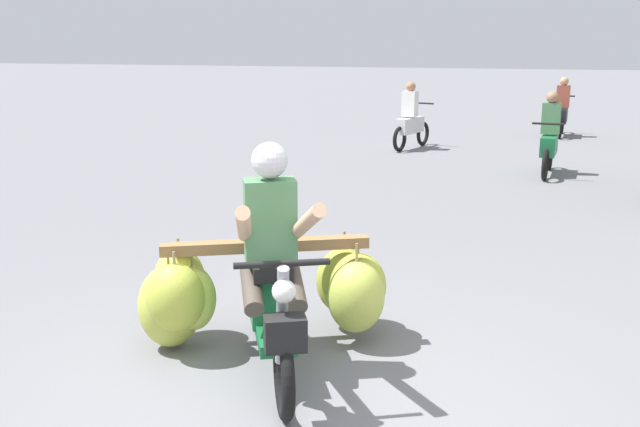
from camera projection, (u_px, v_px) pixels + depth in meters
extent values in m
plane|color=slate|center=(304.00, 425.00, 4.32)|extent=(120.00, 120.00, 0.00)
torus|color=black|center=(284.00, 374.00, 4.36)|extent=(0.33, 0.53, 0.56)
torus|color=black|center=(265.00, 304.00, 5.51)|extent=(0.33, 0.53, 0.56)
cube|color=#196638|center=(275.00, 335.00, 4.83)|extent=(0.47, 0.61, 0.08)
cube|color=#196638|center=(269.00, 290.00, 5.17)|extent=(0.55, 0.70, 0.36)
cube|color=black|center=(269.00, 263.00, 5.04)|extent=(0.51, 0.65, 0.10)
cylinder|color=gray|center=(282.00, 317.00, 4.34)|extent=(0.19, 0.28, 0.69)
cylinder|color=black|center=(282.00, 264.00, 4.22)|extent=(0.51, 0.30, 0.04)
sphere|color=silver|center=(284.00, 291.00, 4.18)|extent=(0.14, 0.14, 0.14)
cube|color=black|center=(285.00, 333.00, 4.19)|extent=(0.29, 0.25, 0.20)
cube|color=#196638|center=(283.00, 327.00, 4.29)|extent=(0.22, 0.29, 0.04)
cube|color=olive|center=(266.00, 246.00, 5.25)|extent=(1.37, 0.79, 0.08)
cube|color=olive|center=(264.00, 243.00, 5.43)|extent=(1.23, 0.70, 0.06)
ellipsoid|color=#B0BA3F|center=(176.00, 298.00, 5.15)|extent=(0.50, 0.47, 0.49)
cylinder|color=#998459|center=(174.00, 260.00, 5.08)|extent=(0.02, 0.02, 0.12)
ellipsoid|color=#AFB93E|center=(344.00, 280.00, 5.71)|extent=(0.59, 0.59, 0.53)
cylinder|color=#998459|center=(344.00, 241.00, 5.64)|extent=(0.02, 0.02, 0.16)
ellipsoid|color=#C0CA4F|center=(356.00, 297.00, 5.37)|extent=(0.56, 0.54, 0.54)
cylinder|color=#998459|center=(357.00, 255.00, 5.30)|extent=(0.02, 0.02, 0.17)
ellipsoid|color=#B2BC42|center=(358.00, 286.00, 5.55)|extent=(0.58, 0.56, 0.52)
cylinder|color=#998459|center=(358.00, 247.00, 5.48)|extent=(0.02, 0.02, 0.16)
ellipsoid|color=#BDC74D|center=(180.00, 282.00, 5.50)|extent=(0.48, 0.46, 0.53)
cylinder|color=#998459|center=(178.00, 245.00, 5.43)|extent=(0.02, 0.02, 0.10)
ellipsoid|color=#B7C147|center=(170.00, 306.00, 5.34)|extent=(0.62, 0.61, 0.62)
cylinder|color=#998459|center=(168.00, 258.00, 5.26)|extent=(0.02, 0.02, 0.19)
ellipsoid|color=#C1CB51|center=(193.00, 298.00, 5.27)|extent=(0.40, 0.38, 0.48)
cylinder|color=#998459|center=(192.00, 259.00, 5.20)|extent=(0.02, 0.02, 0.17)
cube|color=#4C7F51|center=(270.00, 221.00, 4.85)|extent=(0.40, 0.35, 0.56)
sphere|color=silver|center=(269.00, 160.00, 4.74)|extent=(0.24, 0.24, 0.24)
cylinder|color=tan|center=(307.00, 222.00, 4.54)|extent=(0.46, 0.66, 0.39)
cylinder|color=tan|center=(244.00, 225.00, 4.48)|extent=(0.37, 0.70, 0.39)
cylinder|color=#4C4238|center=(294.00, 287.00, 4.86)|extent=(0.32, 0.45, 0.27)
cylinder|color=#4C4238|center=(252.00, 289.00, 4.81)|extent=(0.32, 0.45, 0.27)
torus|color=black|center=(423.00, 134.00, 15.90)|extent=(0.21, 0.52, 0.52)
torus|color=black|center=(400.00, 139.00, 15.00)|extent=(0.21, 0.52, 0.52)
cube|color=silver|center=(410.00, 125.00, 15.31)|extent=(0.46, 0.93, 0.32)
cylinder|color=black|center=(423.00, 103.00, 15.71)|extent=(0.49, 0.16, 0.04)
cube|color=silver|center=(410.00, 104.00, 15.19)|extent=(0.34, 0.27, 0.52)
sphere|color=#9E7051|center=(411.00, 87.00, 15.13)|extent=(0.20, 0.20, 0.20)
torus|color=black|center=(562.00, 123.00, 18.00)|extent=(0.10, 0.52, 0.52)
torus|color=black|center=(560.00, 128.00, 16.99)|extent=(0.10, 0.52, 0.52)
cube|color=black|center=(562.00, 116.00, 17.35)|extent=(0.27, 0.91, 0.32)
cylinder|color=black|center=(564.00, 96.00, 17.80)|extent=(0.50, 0.05, 0.04)
cube|color=#994738|center=(563.00, 96.00, 17.23)|extent=(0.31, 0.21, 0.52)
sphere|color=tan|center=(564.00, 81.00, 17.17)|extent=(0.20, 0.20, 0.20)
torus|color=black|center=(545.00, 165.00, 11.88)|extent=(0.10, 0.52, 0.52)
torus|color=black|center=(550.00, 155.00, 12.88)|extent=(0.10, 0.52, 0.52)
cube|color=#196638|center=(549.00, 145.00, 12.41)|extent=(0.28, 0.91, 0.32)
cylinder|color=black|center=(548.00, 124.00, 11.77)|extent=(0.50, 0.06, 0.04)
cube|color=#4C7F51|center=(551.00, 118.00, 12.33)|extent=(0.31, 0.21, 0.52)
sphere|color=#9E7051|center=(552.00, 97.00, 12.23)|extent=(0.20, 0.20, 0.20)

